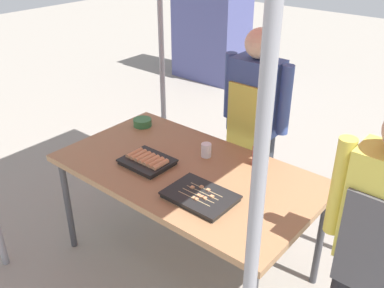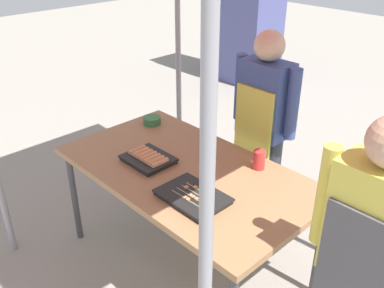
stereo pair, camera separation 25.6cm
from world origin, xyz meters
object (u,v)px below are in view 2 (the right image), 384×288
at_px(customer_nearby, 366,253).
at_px(neighbor_stall_left, 243,6).
at_px(tray_grilled_sausages, 148,158).
at_px(drink_cup_near_edge, 259,160).
at_px(drink_cup_by_wok, 208,151).
at_px(vendor_woman, 263,119).
at_px(condiment_bowl, 152,120).
at_px(tray_meat_skewers, 193,197).
at_px(stall_table, 186,176).

distance_m(customer_nearby, neighbor_stall_left, 4.70).
height_order(tray_grilled_sausages, drink_cup_near_edge, drink_cup_near_edge).
xyz_separation_m(drink_cup_by_wok, vendor_woman, (0.03, 0.51, 0.07)).
distance_m(drink_cup_near_edge, neighbor_stall_left, 3.83).
xyz_separation_m(condiment_bowl, drink_cup_near_edge, (0.94, 0.07, 0.03)).
xyz_separation_m(drink_cup_near_edge, neighbor_stall_left, (-2.55, 2.85, 0.21)).
bearing_deg(vendor_woman, customer_nearby, 145.90).
bearing_deg(tray_grilled_sausages, drink_cup_by_wok, 54.93).
xyz_separation_m(tray_meat_skewers, drink_cup_near_edge, (0.04, 0.51, 0.04)).
relative_size(stall_table, vendor_woman, 1.08).
relative_size(drink_cup_by_wok, vendor_woman, 0.06).
relative_size(vendor_woman, neighbor_stall_left, 0.73).
bearing_deg(vendor_woman, drink_cup_by_wok, 86.71).
distance_m(tray_meat_skewers, neighbor_stall_left, 4.20).
relative_size(drink_cup_by_wok, neighbor_stall_left, 0.04).
relative_size(condiment_bowl, drink_cup_near_edge, 1.10).
xyz_separation_m(tray_meat_skewers, vendor_woman, (-0.24, 0.90, 0.10)).
xyz_separation_m(drink_cup_by_wok, neighbor_stall_left, (-2.24, 2.97, 0.23)).
bearing_deg(tray_grilled_sausages, condiment_bowl, 138.67).
xyz_separation_m(condiment_bowl, customer_nearby, (1.80, -0.32, 0.10)).
bearing_deg(tray_grilled_sausages, stall_table, 26.87).
height_order(drink_cup_near_edge, drink_cup_by_wok, drink_cup_near_edge).
relative_size(drink_cup_near_edge, drink_cup_by_wok, 1.34).
bearing_deg(vendor_woman, tray_grilled_sausages, 73.22).
distance_m(condiment_bowl, drink_cup_by_wok, 0.64).
bearing_deg(stall_table, tray_grilled_sausages, -153.13).
bearing_deg(customer_nearby, vendor_woman, 145.90).
xyz_separation_m(tray_meat_skewers, customer_nearby, (0.90, 0.13, 0.11)).
bearing_deg(drink_cup_near_edge, tray_meat_skewers, -94.54).
height_order(tray_meat_skewers, neighbor_stall_left, neighbor_stall_left).
distance_m(stall_table, vendor_woman, 0.73).
bearing_deg(tray_meat_skewers, stall_table, 143.55).
height_order(condiment_bowl, drink_cup_by_wok, drink_cup_by_wok).
height_order(stall_table, condiment_bowl, condiment_bowl).
relative_size(stall_table, tray_grilled_sausages, 5.38).
distance_m(drink_cup_by_wok, vendor_woman, 0.51).
distance_m(drink_cup_by_wok, neighbor_stall_left, 3.73).
height_order(tray_meat_skewers, drink_cup_near_edge, drink_cup_near_edge).
bearing_deg(drink_cup_near_edge, drink_cup_by_wok, -157.92).
bearing_deg(neighbor_stall_left, tray_meat_skewers, -53.25).
bearing_deg(drink_cup_by_wok, customer_nearby, -12.55).
bearing_deg(condiment_bowl, tray_meat_skewers, -26.39).
height_order(stall_table, drink_cup_by_wok, drink_cup_by_wok).
height_order(tray_meat_skewers, customer_nearby, customer_nearby).
bearing_deg(customer_nearby, tray_meat_skewers, -171.77).
distance_m(vendor_woman, neighbor_stall_left, 3.35).
height_order(condiment_bowl, vendor_woman, vendor_woman).
bearing_deg(stall_table, vendor_woman, 88.06).
xyz_separation_m(drink_cup_near_edge, drink_cup_by_wok, (-0.31, -0.12, -0.02)).
distance_m(tray_meat_skewers, customer_nearby, 0.91).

